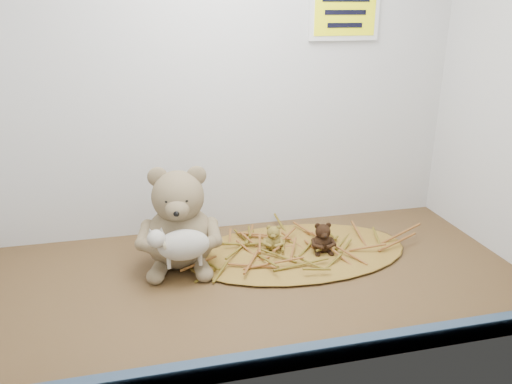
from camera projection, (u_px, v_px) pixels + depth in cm
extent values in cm
cube|color=#3F2815|center=(254.00, 280.00, 109.15)|extent=(120.00, 60.00, 0.40)
cube|color=silver|center=(226.00, 56.00, 120.99)|extent=(120.00, 0.40, 90.00)
cube|color=#31445F|center=(294.00, 357.00, 82.23)|extent=(119.28, 2.20, 3.60)
ellipsoid|color=brown|center=(297.00, 251.00, 120.99)|extent=(54.12, 31.43, 1.05)
cube|color=#FDFF0D|center=(345.00, 12.00, 123.48)|extent=(16.00, 1.20, 11.00)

